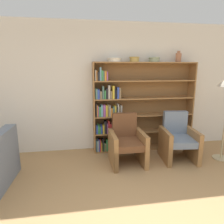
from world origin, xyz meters
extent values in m
cube|color=silver|center=(0.00, 2.76, 1.38)|extent=(12.00, 0.06, 2.75)
cube|color=olive|center=(-0.50, 2.57, 0.96)|extent=(0.02, 0.30, 1.92)
cube|color=olive|center=(1.70, 2.57, 0.96)|extent=(0.02, 0.30, 1.92)
cube|color=olive|center=(0.60, 2.57, 1.91)|extent=(2.17, 0.30, 0.02)
cube|color=olive|center=(0.60, 2.57, 0.01)|extent=(2.17, 0.30, 0.03)
cube|color=brown|center=(0.60, 2.71, 0.96)|extent=(2.17, 0.01, 1.92)
cube|color=#669EB2|center=(-0.46, 2.53, 0.15)|extent=(0.02, 0.18, 0.25)
cube|color=white|center=(-0.43, 2.51, 0.15)|extent=(0.02, 0.15, 0.25)
cube|color=#334CB2|center=(-0.41, 2.54, 0.15)|extent=(0.02, 0.20, 0.25)
cube|color=red|center=(-0.38, 2.51, 0.15)|extent=(0.02, 0.14, 0.25)
cube|color=gold|center=(-0.35, 2.54, 0.12)|extent=(0.02, 0.19, 0.19)
cube|color=black|center=(-0.32, 2.50, 0.16)|extent=(0.03, 0.13, 0.27)
cube|color=#388C47|center=(-0.30, 2.52, 0.12)|extent=(0.02, 0.17, 0.19)
cube|color=#7F6B4C|center=(-0.27, 2.54, 0.11)|extent=(0.03, 0.20, 0.17)
cube|color=#388C47|center=(-0.24, 2.51, 0.15)|extent=(0.03, 0.15, 0.25)
cube|color=#994C99|center=(-0.21, 2.51, 0.12)|extent=(0.02, 0.14, 0.19)
cube|color=white|center=(-0.17, 2.50, 0.14)|extent=(0.03, 0.12, 0.23)
cube|color=#388C47|center=(-0.13, 2.53, 0.14)|extent=(0.03, 0.17, 0.24)
cube|color=#669EB2|center=(-0.09, 2.53, 0.11)|extent=(0.04, 0.17, 0.17)
cube|color=#388C47|center=(-0.05, 2.52, 0.11)|extent=(0.04, 0.16, 0.18)
cube|color=#4C756B|center=(0.00, 2.51, 0.14)|extent=(0.03, 0.15, 0.23)
cube|color=olive|center=(0.60, 2.57, 0.41)|extent=(2.17, 0.30, 0.03)
cube|color=#334CB2|center=(-0.45, 2.50, 0.51)|extent=(0.04, 0.12, 0.18)
cube|color=#388C47|center=(-0.41, 2.53, 0.52)|extent=(0.02, 0.18, 0.20)
cube|color=#388C47|center=(-0.39, 2.53, 0.51)|extent=(0.03, 0.18, 0.17)
cube|color=#334CB2|center=(-0.35, 2.53, 0.51)|extent=(0.03, 0.19, 0.18)
cube|color=gold|center=(-0.31, 2.50, 0.52)|extent=(0.03, 0.13, 0.19)
cube|color=black|center=(-0.27, 2.52, 0.56)|extent=(0.04, 0.17, 0.27)
cube|color=#994C99|center=(-0.22, 2.50, 0.53)|extent=(0.02, 0.12, 0.22)
cube|color=red|center=(-0.19, 2.53, 0.56)|extent=(0.03, 0.19, 0.26)
cube|color=red|center=(-0.15, 2.53, 0.52)|extent=(0.03, 0.19, 0.20)
cube|color=white|center=(-0.11, 2.51, 0.53)|extent=(0.03, 0.14, 0.22)
cube|color=#388C47|center=(-0.08, 2.54, 0.55)|extent=(0.02, 0.20, 0.25)
cube|color=olive|center=(0.60, 2.57, 0.79)|extent=(2.17, 0.30, 0.02)
cube|color=black|center=(-0.46, 2.52, 0.94)|extent=(0.02, 0.16, 0.27)
cube|color=orange|center=(-0.43, 2.54, 0.92)|extent=(0.02, 0.20, 0.24)
cube|color=#994C99|center=(-0.41, 2.51, 0.91)|extent=(0.02, 0.15, 0.22)
cube|color=#388C47|center=(-0.38, 2.51, 0.91)|extent=(0.04, 0.15, 0.21)
cube|color=#669EB2|center=(-0.34, 2.52, 0.92)|extent=(0.04, 0.16, 0.25)
cube|color=#994C99|center=(-0.29, 2.51, 0.92)|extent=(0.04, 0.14, 0.25)
cube|color=gold|center=(-0.24, 2.50, 0.92)|extent=(0.04, 0.13, 0.24)
cube|color=#7F6B4C|center=(-0.20, 2.54, 0.93)|extent=(0.02, 0.19, 0.25)
cube|color=#B2A899|center=(-0.17, 2.50, 0.92)|extent=(0.03, 0.13, 0.24)
cube|color=orange|center=(-0.13, 2.52, 0.89)|extent=(0.04, 0.17, 0.17)
cube|color=#4C756B|center=(-0.09, 2.50, 0.90)|extent=(0.03, 0.12, 0.20)
cube|color=gold|center=(-0.05, 2.54, 0.91)|extent=(0.04, 0.20, 0.22)
cube|color=black|center=(-0.02, 2.53, 0.90)|extent=(0.02, 0.18, 0.20)
cube|color=white|center=(0.01, 2.54, 0.93)|extent=(0.02, 0.20, 0.26)
cube|color=#7F6B4C|center=(0.03, 2.50, 0.91)|extent=(0.03, 0.12, 0.21)
cube|color=#B2A899|center=(0.07, 2.51, 0.91)|extent=(0.03, 0.15, 0.23)
cube|color=olive|center=(0.60, 2.57, 1.16)|extent=(2.17, 0.30, 0.02)
cube|color=#4C756B|center=(-0.45, 2.52, 1.28)|extent=(0.04, 0.15, 0.22)
cube|color=#334CB2|center=(-0.40, 2.52, 1.27)|extent=(0.04, 0.16, 0.20)
cube|color=#7F6B4C|center=(-0.36, 2.51, 1.26)|extent=(0.04, 0.14, 0.16)
cube|color=#4C756B|center=(-0.31, 2.53, 1.31)|extent=(0.03, 0.18, 0.26)
cube|color=#388C47|center=(-0.27, 2.52, 1.26)|extent=(0.03, 0.16, 0.18)
cube|color=black|center=(-0.23, 2.52, 1.28)|extent=(0.04, 0.17, 0.22)
cube|color=#B2A899|center=(-0.18, 2.53, 1.31)|extent=(0.04, 0.19, 0.28)
cube|color=#7F6B4C|center=(-0.14, 2.54, 1.26)|extent=(0.03, 0.20, 0.16)
cube|color=gold|center=(-0.10, 2.51, 1.31)|extent=(0.04, 0.15, 0.27)
cube|color=black|center=(-0.06, 2.50, 1.28)|extent=(0.02, 0.13, 0.21)
cube|color=black|center=(-0.04, 2.53, 1.27)|extent=(0.02, 0.17, 0.18)
cube|color=#334CB2|center=(0.00, 2.51, 1.29)|extent=(0.04, 0.15, 0.24)
cube|color=#7F6B4C|center=(0.04, 2.53, 1.29)|extent=(0.03, 0.19, 0.23)
cube|color=olive|center=(0.60, 2.57, 1.54)|extent=(2.17, 0.30, 0.02)
cube|color=#B2A899|center=(-0.46, 2.53, 1.66)|extent=(0.02, 0.18, 0.21)
cube|color=orange|center=(-0.43, 2.52, 1.65)|extent=(0.02, 0.16, 0.20)
cube|color=black|center=(-0.40, 2.51, 1.64)|extent=(0.04, 0.15, 0.18)
cube|color=#669EB2|center=(-0.36, 2.52, 1.68)|extent=(0.03, 0.16, 0.27)
cube|color=#388C47|center=(-0.32, 2.53, 1.65)|extent=(0.03, 0.19, 0.21)
cube|color=#4C756B|center=(-0.29, 2.53, 1.64)|extent=(0.02, 0.17, 0.19)
cube|color=orange|center=(-0.26, 2.50, 1.65)|extent=(0.04, 0.12, 0.19)
cube|color=#994C99|center=(-0.22, 2.50, 1.64)|extent=(0.02, 0.12, 0.18)
cylinder|color=silver|center=(-0.06, 2.57, 1.96)|extent=(0.27, 0.27, 0.08)
torus|color=silver|center=(-0.06, 2.57, 1.99)|extent=(0.29, 0.29, 0.02)
cylinder|color=tan|center=(0.36, 2.57, 1.97)|extent=(0.19, 0.19, 0.10)
torus|color=tan|center=(0.36, 2.57, 2.02)|extent=(0.22, 0.22, 0.02)
cylinder|color=gray|center=(0.79, 2.57, 1.97)|extent=(0.22, 0.22, 0.09)
torus|color=gray|center=(0.79, 2.57, 2.01)|extent=(0.24, 0.24, 0.02)
cylinder|color=#A36647|center=(1.33, 2.57, 2.02)|extent=(0.12, 0.12, 0.19)
cylinder|color=#A36647|center=(1.33, 2.57, 2.13)|extent=(0.07, 0.07, 0.05)
cube|color=olive|center=(0.37, 1.58, 0.19)|extent=(0.07, 0.07, 0.38)
cube|color=olive|center=(-0.20, 1.57, 0.19)|extent=(0.07, 0.07, 0.38)
cube|color=olive|center=(0.36, 2.19, 0.19)|extent=(0.07, 0.07, 0.38)
cube|color=olive|center=(-0.21, 2.18, 0.19)|extent=(0.07, 0.07, 0.38)
cube|color=brown|center=(0.08, 1.88, 0.41)|extent=(0.49, 0.65, 0.12)
cube|color=brown|center=(0.07, 2.16, 0.69)|extent=(0.48, 0.13, 0.50)
cube|color=olive|center=(0.36, 1.88, 0.31)|extent=(0.09, 0.68, 0.62)
cube|color=olive|center=(-0.20, 1.88, 0.31)|extent=(0.09, 0.68, 0.62)
cube|color=olive|center=(1.37, 1.55, 0.19)|extent=(0.08, 0.08, 0.38)
cube|color=olive|center=(0.81, 1.60, 0.19)|extent=(0.08, 0.08, 0.38)
cube|color=olive|center=(1.44, 2.15, 0.19)|extent=(0.08, 0.08, 0.38)
cube|color=olive|center=(0.87, 2.21, 0.19)|extent=(0.08, 0.08, 0.38)
cube|color=slate|center=(1.12, 1.88, 0.41)|extent=(0.54, 0.69, 0.12)
cube|color=slate|center=(1.15, 2.16, 0.69)|extent=(0.49, 0.17, 0.50)
cube|color=olive|center=(1.40, 1.85, 0.31)|extent=(0.15, 0.68, 0.62)
cube|color=olive|center=(0.84, 1.91, 0.31)|extent=(0.15, 0.68, 0.62)
cylinder|color=tan|center=(2.01, 1.79, 0.01)|extent=(0.32, 0.32, 0.02)
camera|label=1|loc=(-0.77, -1.58, 1.80)|focal=32.00mm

